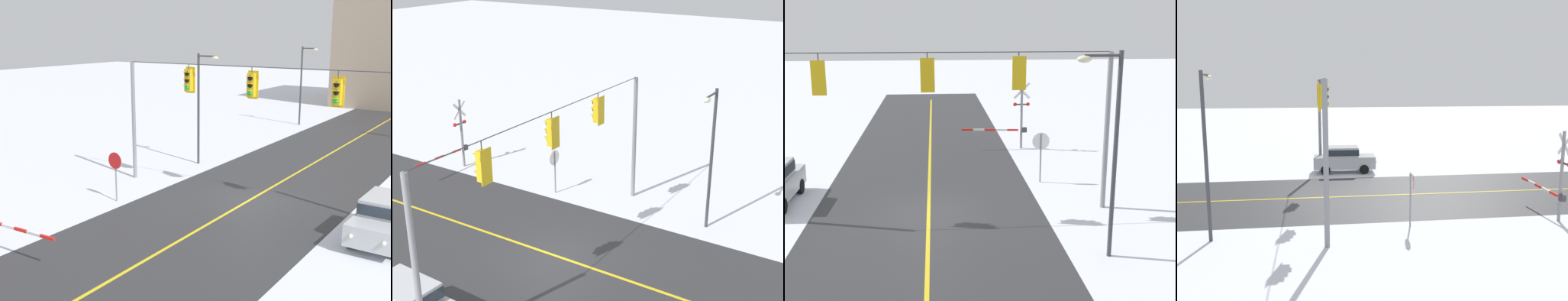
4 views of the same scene
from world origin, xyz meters
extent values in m
plane|color=silver|center=(0.00, 0.00, 0.00)|extent=(160.00, 160.00, 0.00)
cube|color=#303033|center=(0.00, 6.00, 0.00)|extent=(9.00, 80.00, 0.01)
cube|color=gold|center=(0.00, 6.00, 0.01)|extent=(0.14, 72.00, 0.01)
cylinder|color=gray|center=(-7.00, 0.00, 3.10)|extent=(0.20, 0.20, 6.20)
cylinder|color=gray|center=(7.00, 0.00, 3.10)|extent=(0.20, 0.20, 6.20)
cylinder|color=#38383D|center=(0.00, 0.00, 6.20)|extent=(14.00, 0.04, 0.04)
cylinder|color=#38383D|center=(-3.48, 0.00, 6.09)|extent=(0.04, 0.04, 0.23)
cube|color=gold|center=(-3.48, 0.00, 5.43)|extent=(0.34, 0.28, 1.08)
cube|color=gold|center=(-3.48, 0.16, 5.43)|extent=(0.52, 0.03, 1.26)
sphere|color=black|center=(-3.48, -0.15, 5.75)|extent=(0.24, 0.24, 0.24)
cube|color=gold|center=(-3.48, -0.22, 5.84)|extent=(0.26, 0.16, 0.03)
sphere|color=black|center=(-3.48, -0.15, 5.43)|extent=(0.24, 0.24, 0.24)
cube|color=gold|center=(-3.48, -0.22, 5.52)|extent=(0.26, 0.16, 0.03)
sphere|color=green|center=(-3.48, -0.15, 5.11)|extent=(0.24, 0.24, 0.24)
cube|color=gold|center=(-3.48, -0.22, 5.20)|extent=(0.26, 0.16, 0.03)
cylinder|color=#38383D|center=(-0.08, 0.00, 6.06)|extent=(0.04, 0.04, 0.27)
cube|color=gold|center=(-0.08, 0.00, 5.39)|extent=(0.34, 0.28, 1.08)
cube|color=gold|center=(-0.08, 0.16, 5.39)|extent=(0.52, 0.03, 1.26)
sphere|color=black|center=(-0.08, -0.15, 5.71)|extent=(0.24, 0.24, 0.24)
cube|color=gold|center=(-0.08, -0.22, 5.79)|extent=(0.26, 0.16, 0.03)
sphere|color=black|center=(-0.08, -0.15, 5.39)|extent=(0.24, 0.24, 0.24)
cube|color=gold|center=(-0.08, -0.22, 5.47)|extent=(0.26, 0.16, 0.03)
sphere|color=green|center=(-0.08, -0.15, 5.07)|extent=(0.24, 0.24, 0.24)
cube|color=gold|center=(-0.08, -0.22, 5.15)|extent=(0.26, 0.16, 0.03)
cylinder|color=#38383D|center=(3.83, 0.00, 6.03)|extent=(0.04, 0.04, 0.34)
cube|color=gold|center=(3.83, 0.00, 5.32)|extent=(0.34, 0.28, 1.08)
cube|color=gold|center=(3.83, 0.16, 5.32)|extent=(0.52, 0.03, 1.26)
sphere|color=black|center=(3.83, -0.15, 5.64)|extent=(0.24, 0.24, 0.24)
cube|color=gold|center=(3.83, -0.22, 5.72)|extent=(0.26, 0.16, 0.03)
sphere|color=black|center=(3.83, -0.15, 5.32)|extent=(0.24, 0.24, 0.24)
cube|color=gold|center=(3.83, -0.22, 5.40)|extent=(0.26, 0.16, 0.03)
sphere|color=green|center=(3.83, -0.15, 5.00)|extent=(0.24, 0.24, 0.24)
cube|color=gold|center=(3.83, -0.22, 5.08)|extent=(0.26, 0.16, 0.03)
cylinder|color=gray|center=(-5.15, -3.56, 1.15)|extent=(0.07, 0.07, 2.30)
cylinder|color=#B71414|center=(-5.15, -3.60, 1.95)|extent=(0.76, 0.03, 0.76)
cylinder|color=white|center=(-5.15, -3.58, 1.95)|extent=(0.80, 0.01, 0.80)
cylinder|color=gray|center=(-5.34, -10.22, 2.00)|extent=(0.14, 0.14, 4.00)
cube|color=white|center=(-5.34, -10.27, 3.40)|extent=(0.98, 0.04, 0.98)
cube|color=white|center=(-5.34, -10.27, 3.40)|extent=(0.98, 0.04, 0.98)
cube|color=#38383D|center=(-5.34, -10.26, 2.60)|extent=(0.80, 0.06, 0.08)
sphere|color=red|center=(-4.96, -10.32, 2.60)|extent=(0.22, 0.22, 0.22)
cube|color=red|center=(-4.83, -10.22, 1.11)|extent=(0.66, 0.08, 0.12)
cube|color=white|center=(-4.17, -10.22, 1.12)|extent=(0.66, 0.08, 0.12)
cube|color=red|center=(-3.51, -10.22, 1.14)|extent=(0.66, 0.08, 0.12)
cube|color=white|center=(-2.84, -10.22, 1.15)|extent=(0.66, 0.08, 0.12)
cube|color=red|center=(-2.18, -10.22, 1.17)|extent=(0.66, 0.08, 0.12)
cube|color=#38383D|center=(-5.52, -10.22, 1.10)|extent=(0.28, 0.20, 0.28)
cube|color=#B7BABF|center=(6.43, -1.60, 0.72)|extent=(1.88, 4.15, 0.80)
cube|color=#B7BABF|center=(6.44, -1.45, 1.42)|extent=(1.56, 2.17, 0.64)
cube|color=#232D38|center=(6.44, -1.45, 1.42)|extent=(1.60, 2.26, 0.40)
sphere|color=#EFEACC|center=(6.94, -3.69, 0.77)|extent=(0.16, 0.16, 0.16)
sphere|color=#EFEACC|center=(5.80, -3.65, 0.77)|extent=(0.16, 0.16, 0.16)
cylinder|color=black|center=(7.19, -2.89, 0.32)|extent=(0.24, 0.65, 0.64)
cylinder|color=black|center=(5.60, -2.85, 0.32)|extent=(0.24, 0.65, 0.64)
cylinder|color=black|center=(7.27, -0.35, 0.32)|extent=(0.24, 0.65, 0.64)
cylinder|color=black|center=(5.67, -0.31, 0.32)|extent=(0.24, 0.65, 0.64)
cylinder|color=#38383D|center=(-5.80, 4.44, 3.25)|extent=(0.14, 0.14, 6.50)
cylinder|color=#38383D|center=(-5.25, 4.44, 6.35)|extent=(1.10, 0.09, 0.09)
ellipsoid|color=beige|center=(-4.70, 4.44, 6.25)|extent=(0.44, 0.28, 0.22)
camera|label=1|loc=(10.57, -20.78, 7.77)|focal=47.57mm
camera|label=2|loc=(16.53, 12.15, 12.24)|focal=51.70mm
camera|label=3|loc=(-0.33, 19.61, 7.37)|focal=48.40mm
camera|label=4|loc=(-22.51, 0.41, 6.10)|focal=39.94mm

